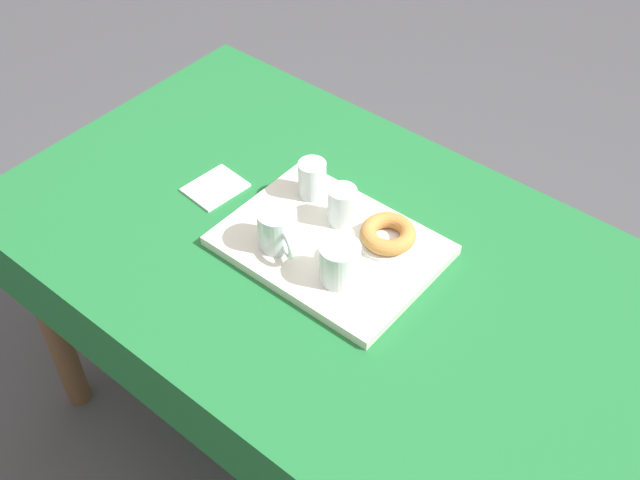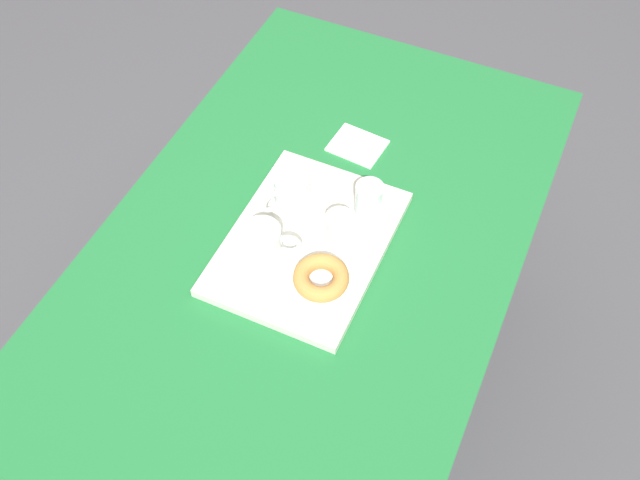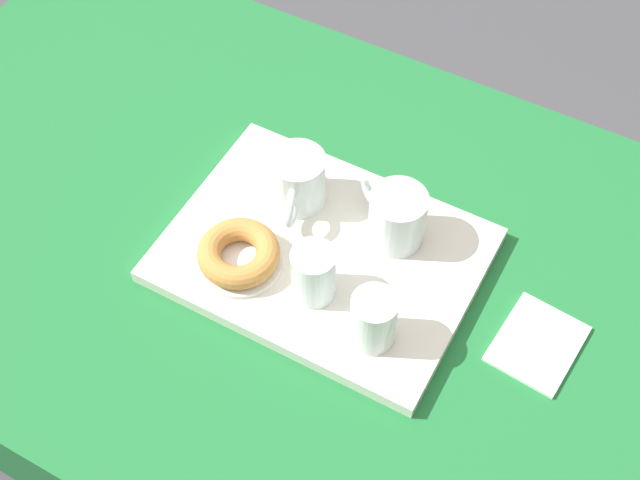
# 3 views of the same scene
# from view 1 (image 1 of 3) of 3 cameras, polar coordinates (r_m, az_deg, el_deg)

# --- Properties ---
(ground_plane) EXTENTS (6.00, 6.00, 0.00)m
(ground_plane) POSITION_cam_1_polar(r_m,az_deg,el_deg) (2.19, 0.98, -14.58)
(ground_plane) COLOR #47474C
(dining_table) EXTENTS (1.49, 0.87, 0.74)m
(dining_table) POSITION_cam_1_polar(r_m,az_deg,el_deg) (1.66, 1.25, -3.16)
(dining_table) COLOR #1E6B33
(dining_table) RESTS_ON ground
(serving_tray) EXTENTS (0.43, 0.32, 0.02)m
(serving_tray) POSITION_cam_1_polar(r_m,az_deg,el_deg) (1.60, 0.75, -0.39)
(serving_tray) COLOR silver
(serving_tray) RESTS_ON dining_table
(tea_mug_left) EXTENTS (0.12, 0.08, 0.09)m
(tea_mug_left) POSITION_cam_1_polar(r_m,az_deg,el_deg) (1.56, -3.08, 0.73)
(tea_mug_left) COLOR silver
(tea_mug_left) RESTS_ON serving_tray
(tea_mug_right) EXTENTS (0.08, 0.12, 0.09)m
(tea_mug_right) POSITION_cam_1_polar(r_m,az_deg,el_deg) (1.50, 1.47, -1.65)
(tea_mug_right) COLOR silver
(tea_mug_right) RESTS_ON serving_tray
(water_glass_near) EXTENTS (0.06, 0.06, 0.08)m
(water_glass_near) POSITION_cam_1_polar(r_m,az_deg,el_deg) (1.67, -0.57, 4.38)
(water_glass_near) COLOR silver
(water_glass_near) RESTS_ON serving_tray
(water_glass_far) EXTENTS (0.06, 0.06, 0.08)m
(water_glass_far) POSITION_cam_1_polar(r_m,az_deg,el_deg) (1.61, 1.61, 2.41)
(water_glass_far) COLOR silver
(water_glass_far) RESTS_ON serving_tray
(donut_plate_left) EXTENTS (0.12, 0.12, 0.01)m
(donut_plate_left) POSITION_cam_1_polar(r_m,az_deg,el_deg) (1.59, 4.94, -0.05)
(donut_plate_left) COLOR white
(donut_plate_left) RESTS_ON serving_tray
(sugar_donut_left) EXTENTS (0.11, 0.11, 0.03)m
(sugar_donut_left) POSITION_cam_1_polar(r_m,az_deg,el_deg) (1.58, 4.98, 0.46)
(sugar_donut_left) COLOR #BC7F3D
(sugar_donut_left) RESTS_ON donut_plate_left
(paper_napkin) EXTENTS (0.11, 0.13, 0.01)m
(paper_napkin) POSITION_cam_1_polar(r_m,az_deg,el_deg) (1.76, -7.63, 3.81)
(paper_napkin) COLOR white
(paper_napkin) RESTS_ON dining_table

